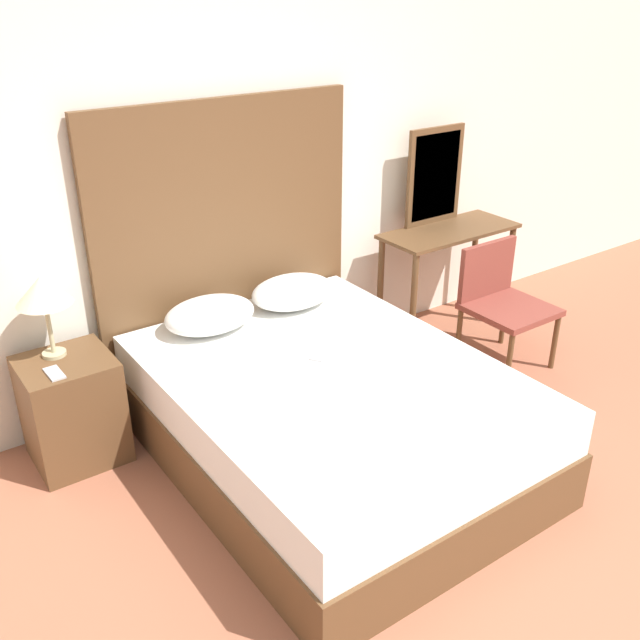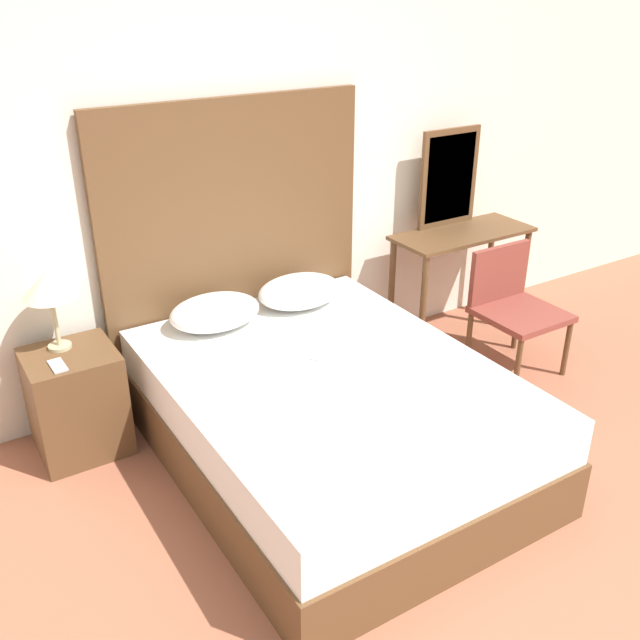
{
  "view_description": "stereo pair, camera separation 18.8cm",
  "coord_description": "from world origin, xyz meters",
  "px_view_note": "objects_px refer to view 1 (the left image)",
  "views": [
    {
      "loc": [
        -1.92,
        -1.11,
        2.4
      ],
      "look_at": [
        -0.04,
        1.55,
        0.81
      ],
      "focal_mm": 40.0,
      "sensor_mm": 36.0,
      "label": 1
    },
    {
      "loc": [
        -1.76,
        -1.21,
        2.4
      ],
      "look_at": [
        -0.04,
        1.55,
        0.81
      ],
      "focal_mm": 40.0,
      "sensor_mm": 36.0,
      "label": 2
    }
  ],
  "objects_px": {
    "bed": "(331,417)",
    "phone_on_nightstand": "(54,373)",
    "phone_on_bed": "(320,354)",
    "vanity_desk": "(448,250)",
    "table_lamp": "(43,292)",
    "nightstand": "(73,410)",
    "chair": "(501,297)"
  },
  "relations": [
    {
      "from": "bed",
      "to": "phone_on_nightstand",
      "type": "height_order",
      "value": "phone_on_nightstand"
    },
    {
      "from": "phone_on_bed",
      "to": "vanity_desk",
      "type": "relative_size",
      "value": 0.16
    },
    {
      "from": "phone_on_bed",
      "to": "vanity_desk",
      "type": "xyz_separation_m",
      "value": [
        1.53,
        0.61,
        0.08
      ]
    },
    {
      "from": "bed",
      "to": "vanity_desk",
      "type": "distance_m",
      "value": 1.8
    },
    {
      "from": "bed",
      "to": "phone_on_nightstand",
      "type": "bearing_deg",
      "value": 149.11
    },
    {
      "from": "table_lamp",
      "to": "nightstand",
      "type": "bearing_deg",
      "value": -76.91
    },
    {
      "from": "table_lamp",
      "to": "phone_on_nightstand",
      "type": "distance_m",
      "value": 0.41
    },
    {
      "from": "phone_on_nightstand",
      "to": "table_lamp",
      "type": "bearing_deg",
      "value": 73.05
    },
    {
      "from": "nightstand",
      "to": "table_lamp",
      "type": "distance_m",
      "value": 0.67
    },
    {
      "from": "phone_on_bed",
      "to": "phone_on_nightstand",
      "type": "xyz_separation_m",
      "value": [
        -1.24,
        0.54,
        0.04
      ]
    },
    {
      "from": "phone_on_bed",
      "to": "chair",
      "type": "relative_size",
      "value": 0.2
    },
    {
      "from": "vanity_desk",
      "to": "chair",
      "type": "bearing_deg",
      "value": -90.18
    },
    {
      "from": "bed",
      "to": "nightstand",
      "type": "distance_m",
      "value": 1.38
    },
    {
      "from": "bed",
      "to": "chair",
      "type": "distance_m",
      "value": 1.61
    },
    {
      "from": "phone_on_nightstand",
      "to": "chair",
      "type": "distance_m",
      "value": 2.81
    },
    {
      "from": "bed",
      "to": "phone_on_bed",
      "type": "distance_m",
      "value": 0.34
    },
    {
      "from": "table_lamp",
      "to": "chair",
      "type": "xyz_separation_m",
      "value": [
        2.71,
        -0.65,
        -0.5
      ]
    },
    {
      "from": "phone_on_bed",
      "to": "chair",
      "type": "height_order",
      "value": "chair"
    },
    {
      "from": "bed",
      "to": "table_lamp",
      "type": "distance_m",
      "value": 1.6
    },
    {
      "from": "nightstand",
      "to": "vanity_desk",
      "type": "distance_m",
      "value": 2.71
    },
    {
      "from": "phone_on_bed",
      "to": "vanity_desk",
      "type": "distance_m",
      "value": 1.65
    },
    {
      "from": "phone_on_nightstand",
      "to": "chair",
      "type": "height_order",
      "value": "chair"
    },
    {
      "from": "phone_on_bed",
      "to": "table_lamp",
      "type": "height_order",
      "value": "table_lamp"
    },
    {
      "from": "nightstand",
      "to": "vanity_desk",
      "type": "bearing_deg",
      "value": -0.93
    },
    {
      "from": "bed",
      "to": "nightstand",
      "type": "relative_size",
      "value": 3.48
    },
    {
      "from": "table_lamp",
      "to": "vanity_desk",
      "type": "bearing_deg",
      "value": -2.77
    },
    {
      "from": "phone_on_nightstand",
      "to": "vanity_desk",
      "type": "bearing_deg",
      "value": 1.36
    },
    {
      "from": "nightstand",
      "to": "phone_on_nightstand",
      "type": "height_order",
      "value": "phone_on_nightstand"
    },
    {
      "from": "phone_on_nightstand",
      "to": "phone_on_bed",
      "type": "bearing_deg",
      "value": -23.55
    },
    {
      "from": "phone_on_bed",
      "to": "table_lamp",
      "type": "bearing_deg",
      "value": 148.0
    },
    {
      "from": "bed",
      "to": "phone_on_bed",
      "type": "relative_size",
      "value": 12.82
    },
    {
      "from": "phone_on_nightstand",
      "to": "vanity_desk",
      "type": "xyz_separation_m",
      "value": [
        2.77,
        0.07,
        0.04
      ]
    }
  ]
}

